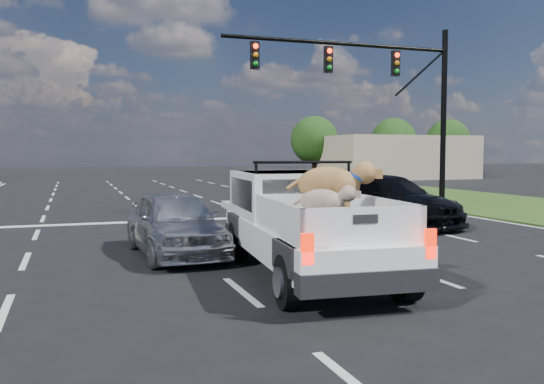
# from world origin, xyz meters

# --- Properties ---
(ground) EXTENTS (160.00, 160.00, 0.00)m
(ground) POSITION_xyz_m (0.00, 0.00, 0.00)
(ground) COLOR black
(ground) RESTS_ON ground
(road_markings) EXTENTS (17.75, 60.00, 0.01)m
(road_markings) POSITION_xyz_m (0.00, 6.56, 0.01)
(road_markings) COLOR silver
(road_markings) RESTS_ON ground
(traffic_signal) EXTENTS (9.11, 0.31, 7.00)m
(traffic_signal) POSITION_xyz_m (7.20, 10.50, 4.73)
(traffic_signal) COLOR black
(traffic_signal) RESTS_ON ground
(building_right) EXTENTS (12.00, 7.00, 3.60)m
(building_right) POSITION_xyz_m (22.00, 34.00, 1.80)
(building_right) COLOR tan
(building_right) RESTS_ON ground
(tree_far_d) EXTENTS (4.20, 4.20, 5.40)m
(tree_far_d) POSITION_xyz_m (16.00, 38.00, 3.29)
(tree_far_d) COLOR #332114
(tree_far_d) RESTS_ON ground
(tree_far_e) EXTENTS (4.20, 4.20, 5.40)m
(tree_far_e) POSITION_xyz_m (24.00, 38.00, 3.29)
(tree_far_e) COLOR #332114
(tree_far_e) RESTS_ON ground
(tree_far_f) EXTENTS (4.20, 4.20, 5.40)m
(tree_far_f) POSITION_xyz_m (30.00, 38.00, 3.29)
(tree_far_f) COLOR #332114
(tree_far_f) RESTS_ON ground
(pickup_truck) EXTENTS (2.50, 5.74, 2.09)m
(pickup_truck) POSITION_xyz_m (-0.30, 0.92, 0.99)
(pickup_truck) COLOR black
(pickup_truck) RESTS_ON ground
(silver_sedan) EXTENTS (1.92, 4.25, 1.42)m
(silver_sedan) POSITION_xyz_m (-2.20, 3.66, 0.71)
(silver_sedan) COLOR #B7B8BE
(silver_sedan) RESTS_ON ground
(black_coupe) EXTENTS (3.35, 5.67, 1.54)m
(black_coupe) POSITION_xyz_m (4.86, 6.76, 0.77)
(black_coupe) COLOR black
(black_coupe) RESTS_ON ground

